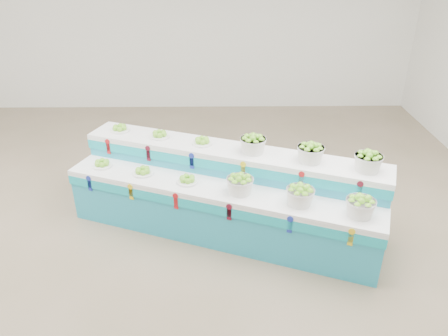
{
  "coord_description": "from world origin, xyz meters",
  "views": [
    {
      "loc": [
        0.9,
        -4.22,
        3.32
      ],
      "look_at": [
        0.96,
        0.41,
        0.87
      ],
      "focal_mm": 34.85,
      "sensor_mm": 36.0,
      "label": 1
    }
  ],
  "objects": [
    {
      "name": "basket_lower_mid",
      "position": [
        1.79,
        -0.16,
        0.84
      ],
      "size": [
        0.41,
        0.41,
        0.23
      ],
      "primitive_type": null,
      "rotation": [
        0.0,
        0.0,
        -0.37
      ],
      "color": "silver",
      "rests_on": "display_stand"
    },
    {
      "name": "plate_lower_mid",
      "position": [
        -0.04,
        0.54,
        0.77
      ],
      "size": [
        0.32,
        0.32,
        0.1
      ],
      "primitive_type": "cylinder",
      "rotation": [
        0.0,
        0.0,
        -0.37
      ],
      "color": "white",
      "rests_on": "display_stand"
    },
    {
      "name": "basket_lower_right",
      "position": [
        2.39,
        -0.39,
        0.84
      ],
      "size": [
        0.41,
        0.41,
        0.23
      ],
      "primitive_type": null,
      "rotation": [
        0.0,
        0.0,
        -0.37
      ],
      "color": "silver",
      "rests_on": "display_stand"
    },
    {
      "name": "basket_lower_left",
      "position": [
        1.14,
        0.09,
        0.84
      ],
      "size": [
        0.41,
        0.41,
        0.23
      ],
      "primitive_type": null,
      "rotation": [
        0.0,
        0.0,
        -0.37
      ],
      "color": "silver",
      "rests_on": "display_stand"
    },
    {
      "name": "display_stand",
      "position": [
        0.96,
        0.41,
        0.51
      ],
      "size": [
        3.99,
        2.34,
        1.02
      ],
      "primitive_type": null,
      "rotation": [
        0.0,
        0.0,
        -0.37
      ],
      "color": "#279CBC",
      "rests_on": "ground"
    },
    {
      "name": "ground",
      "position": [
        0.0,
        0.0,
        0.0
      ],
      "size": [
        10.0,
        10.0,
        0.0
      ],
      "primitive_type": "plane",
      "color": "#6F6249",
      "rests_on": "ground"
    },
    {
      "name": "plate_lower_right",
      "position": [
        0.52,
        0.33,
        0.77
      ],
      "size": [
        0.32,
        0.32,
        0.1
      ],
      "primitive_type": "cylinder",
      "rotation": [
        0.0,
        0.0,
        -0.37
      ],
      "color": "white",
      "rests_on": "display_stand"
    },
    {
      "name": "plate_lower_left",
      "position": [
        -0.6,
        0.76,
        0.77
      ],
      "size": [
        0.32,
        0.32,
        0.1
      ],
      "primitive_type": "cylinder",
      "rotation": [
        0.0,
        0.0,
        -0.37
      ],
      "color": "white",
      "rests_on": "display_stand"
    },
    {
      "name": "plate_upper_left",
      "position": [
        -0.43,
        1.21,
        1.07
      ],
      "size": [
        0.32,
        0.32,
        0.1
      ],
      "primitive_type": "cylinder",
      "rotation": [
        0.0,
        0.0,
        -0.37
      ],
      "color": "white",
      "rests_on": "display_stand"
    },
    {
      "name": "basket_upper_left",
      "position": [
        1.32,
        0.53,
        1.14
      ],
      "size": [
        0.41,
        0.41,
        0.23
      ],
      "primitive_type": null,
      "rotation": [
        0.0,
        0.0,
        -0.37
      ],
      "color": "silver",
      "rests_on": "display_stand"
    },
    {
      "name": "basket_upper_right",
      "position": [
        2.56,
        0.05,
        1.14
      ],
      "size": [
        0.41,
        0.41,
        0.23
      ],
      "primitive_type": null,
      "rotation": [
        0.0,
        0.0,
        -0.37
      ],
      "color": "silver",
      "rests_on": "display_stand"
    },
    {
      "name": "plate_upper_right",
      "position": [
        0.7,
        0.77,
        1.07
      ],
      "size": [
        0.32,
        0.32,
        0.1
      ],
      "primitive_type": "cylinder",
      "rotation": [
        0.0,
        0.0,
        -0.37
      ],
      "color": "white",
      "rests_on": "display_stand"
    },
    {
      "name": "back_wall",
      "position": [
        0.0,
        5.0,
        2.0
      ],
      "size": [
        10.0,
        0.0,
        10.0
      ],
      "primitive_type": "plane",
      "rotation": [
        1.57,
        0.0,
        0.0
      ],
      "color": "silver",
      "rests_on": "ground"
    },
    {
      "name": "plate_upper_mid",
      "position": [
        0.13,
        0.99,
        1.07
      ],
      "size": [
        0.32,
        0.32,
        0.1
      ],
      "primitive_type": "cylinder",
      "rotation": [
        0.0,
        0.0,
        -0.37
      ],
      "color": "white",
      "rests_on": "display_stand"
    },
    {
      "name": "basket_upper_mid",
      "position": [
        1.96,
        0.28,
        1.14
      ],
      "size": [
        0.41,
        0.41,
        0.23
      ],
      "primitive_type": null,
      "rotation": [
        0.0,
        0.0,
        -0.37
      ],
      "color": "silver",
      "rests_on": "display_stand"
    }
  ]
}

